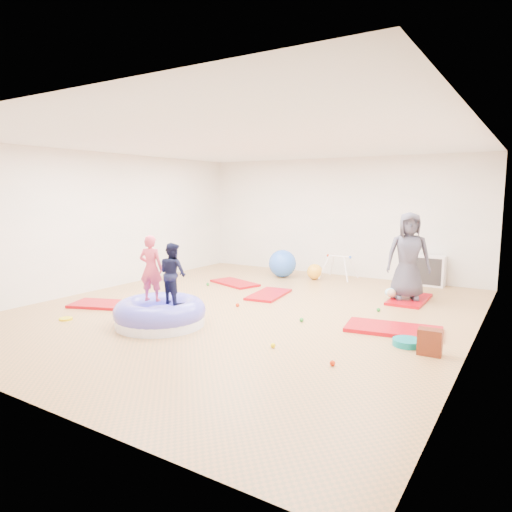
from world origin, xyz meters
The scene contains 19 objects.
room centered at (0.00, 0.00, 1.40)m, with size 7.01×8.01×2.81m.
gym_mat_front_left centered at (-2.27, -1.06, 0.03)m, with size 1.23×0.62×0.05m, color #CD0701.
gym_mat_mid_left centered at (-1.44, 1.72, 0.02)m, with size 1.12×0.56×0.05m, color #CD0701.
gym_mat_center_back centered at (-0.24, 1.15, 0.02)m, with size 1.12×0.56×0.05m, color #CD0701.
gym_mat_right centered at (2.45, 0.15, 0.03)m, with size 1.34×0.67×0.06m, color #CD0701.
gym_mat_rear_right centered at (2.19, 2.17, 0.03)m, with size 1.21×0.60×0.05m, color #CD0701.
inflatable_cushion centered at (-0.64, -1.43, 0.17)m, with size 1.38×1.38×0.44m.
child_pink centered at (-0.82, -1.40, 0.91)m, with size 0.37×0.24×1.01m, color #E44157.
child_navy centered at (-0.41, -1.37, 0.86)m, with size 0.45×0.35×0.92m, color black.
adult_caregiver centered at (2.15, 2.10, 0.85)m, with size 0.78×0.51×1.59m, color #3C3947.
infant centered at (1.94, 1.99, 0.15)m, with size 0.33×0.34×0.20m.
ball_pit_balls centered at (0.60, -0.32, 0.03)m, with size 4.11×2.91×0.07m.
exercise_ball_blue centered at (-0.95, 3.01, 0.32)m, with size 0.65×0.65×0.65m, color blue.
exercise_ball_orange centered at (-0.17, 3.14, 0.18)m, with size 0.36×0.36×0.36m, color #F8A829.
infant_play_gym centered at (0.30, 3.41, 0.37)m, with size 0.73×0.69×0.56m.
cube_shelf centered at (2.19, 3.79, 0.33)m, with size 0.66×0.33×0.66m.
balance_disc centered at (2.78, -0.40, 0.04)m, with size 0.38×0.38×0.08m, color #097178.
backpack centered at (3.10, -0.60, 0.16)m, with size 0.28×0.18×0.33m, color #A03311.
yellow_toy centered at (-2.11, -2.01, 0.02)m, with size 0.21×0.21×0.03m, color #EAD300.
Camera 1 is at (4.15, -6.35, 2.01)m, focal length 32.00 mm.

